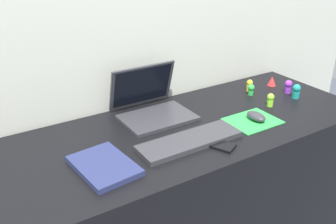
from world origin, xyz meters
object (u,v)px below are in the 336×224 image
at_px(cell_phone, 217,144).
at_px(laptop, 150,103).
at_px(notebook_pad, 104,166).
at_px(toy_figurine_yellow, 250,85).
at_px(mouse, 256,116).
at_px(toy_figurine_lime, 270,99).
at_px(keyboard, 190,141).
at_px(toy_figurine_green, 251,89).
at_px(toy_figurine_teal, 296,91).
at_px(toy_figurine_purple, 288,86).
at_px(toy_figurine_red, 272,81).

bearing_deg(cell_phone, laptop, 75.75).
relative_size(notebook_pad, toy_figurine_yellow, 4.13).
height_order(mouse, cell_phone, mouse).
distance_m(cell_phone, toy_figurine_lime, 0.46).
bearing_deg(toy_figurine_lime, mouse, -154.46).
relative_size(laptop, keyboard, 0.73).
distance_m(toy_figurine_green, toy_figurine_teal, 0.21).
relative_size(keyboard, toy_figurine_purple, 6.17).
bearing_deg(toy_figurine_purple, toy_figurine_green, 155.61).
xyz_separation_m(laptop, mouse, (0.34, -0.29, -0.03)).
distance_m(mouse, toy_figurine_purple, 0.38).
height_order(cell_phone, toy_figurine_lime, toy_figurine_lime).
bearing_deg(notebook_pad, toy_figurine_lime, -0.92).
height_order(laptop, toy_figurine_purple, laptop).
relative_size(cell_phone, toy_figurine_green, 2.34).
height_order(cell_phone, toy_figurine_teal, toy_figurine_teal).
relative_size(laptop, cell_phone, 2.34).
bearing_deg(keyboard, mouse, 1.40).
bearing_deg(toy_figurine_teal, notebook_pad, -175.85).
relative_size(laptop, toy_figurine_teal, 4.33).
xyz_separation_m(laptop, toy_figurine_lime, (0.50, -0.21, -0.02)).
distance_m(keyboard, toy_figurine_lime, 0.51).
bearing_deg(toy_figurine_teal, toy_figurine_yellow, 123.33).
xyz_separation_m(keyboard, mouse, (0.34, 0.01, 0.01)).
relative_size(notebook_pad, toy_figurine_purple, 3.61).
xyz_separation_m(notebook_pad, toy_figurine_red, (1.05, 0.25, 0.01)).
xyz_separation_m(laptop, toy_figurine_green, (0.52, -0.07, -0.02)).
bearing_deg(toy_figurine_yellow, toy_figurine_red, -2.70).
relative_size(keyboard, toy_figurine_lime, 6.63).
distance_m(toy_figurine_red, toy_figurine_lime, 0.27).
xyz_separation_m(notebook_pad, toy_figurine_green, (0.86, 0.22, 0.02)).
height_order(keyboard, toy_figurine_lime, toy_figurine_lime).
height_order(cell_phone, notebook_pad, notebook_pad).
xyz_separation_m(cell_phone, toy_figurine_red, (0.63, 0.34, 0.02)).
bearing_deg(cell_phone, toy_figurine_teal, -11.25).
relative_size(laptop, notebook_pad, 1.25).
height_order(mouse, toy_figurine_purple, toy_figurine_purple).
relative_size(cell_phone, toy_figurine_lime, 2.07).
height_order(toy_figurine_green, toy_figurine_teal, toy_figurine_teal).
distance_m(toy_figurine_teal, toy_figurine_yellow, 0.22).
bearing_deg(keyboard, cell_phone, -41.43).
relative_size(toy_figurine_red, toy_figurine_yellow, 0.84).
height_order(cell_phone, toy_figurine_yellow, toy_figurine_yellow).
relative_size(toy_figurine_green, toy_figurine_teal, 0.79).
distance_m(cell_phone, toy_figurine_red, 0.71).
xyz_separation_m(toy_figurine_green, toy_figurine_purple, (0.17, -0.08, 0.01)).
xyz_separation_m(mouse, cell_phone, (-0.27, -0.08, -0.02)).
relative_size(notebook_pad, toy_figurine_green, 4.39).
bearing_deg(toy_figurine_lime, toy_figurine_yellow, 74.89).
bearing_deg(toy_figurine_green, cell_phone, -146.16).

